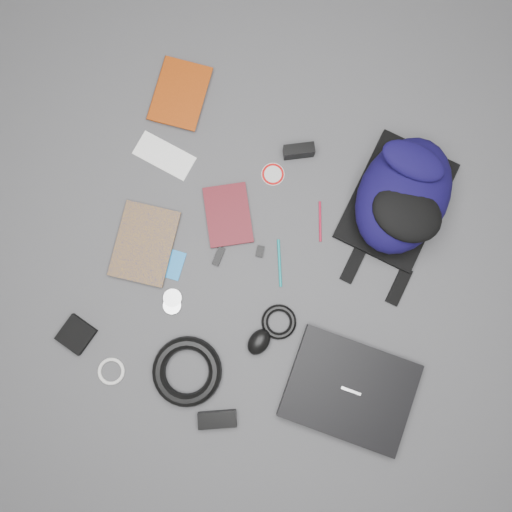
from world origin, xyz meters
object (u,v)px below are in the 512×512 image
(laptop, at_px, (350,390))
(power_brick, at_px, (217,419))
(textbook_red, at_px, (156,88))
(compact_camera, at_px, (299,151))
(pouch, at_px, (76,334))
(dvd_case, at_px, (228,215))
(mouse, at_px, (259,342))
(backpack, at_px, (403,195))
(comic_book, at_px, (117,237))

(laptop, relative_size, power_brick, 3.19)
(textbook_red, bearing_deg, laptop, -42.42)
(compact_camera, distance_m, pouch, 0.89)
(laptop, relative_size, compact_camera, 3.84)
(dvd_case, height_order, mouse, mouse)
(laptop, bearing_deg, power_brick, -147.97)
(mouse, bearing_deg, dvd_case, 139.21)
(power_brick, bearing_deg, pouch, 145.63)
(pouch, bearing_deg, power_brick, -13.96)
(power_brick, bearing_deg, mouse, 57.26)
(compact_camera, bearing_deg, pouch, -147.06)
(backpack, relative_size, textbook_red, 1.90)
(backpack, distance_m, laptop, 0.61)
(backpack, bearing_deg, comic_book, -146.12)
(backpack, distance_m, dvd_case, 0.54)
(mouse, bearing_deg, compact_camera, 113.44)
(backpack, height_order, laptop, backpack)
(laptop, bearing_deg, pouch, -171.50)
(dvd_case, xyz_separation_m, mouse, (0.20, -0.35, 0.01))
(backpack, distance_m, textbook_red, 0.85)
(dvd_case, height_order, power_brick, power_brick)
(compact_camera, bearing_deg, laptop, -85.61)
(dvd_case, relative_size, compact_camera, 2.01)
(mouse, bearing_deg, comic_book, 179.40)
(laptop, distance_m, mouse, 0.31)
(backpack, xyz_separation_m, laptop, (0.01, -0.60, -0.07))
(backpack, xyz_separation_m, power_brick, (-0.35, -0.80, -0.07))
(backpack, xyz_separation_m, textbook_red, (-0.84, 0.14, -0.07))
(textbook_red, relative_size, dvd_case, 1.14)
(textbook_red, bearing_deg, power_brick, -63.62)
(textbook_red, xyz_separation_m, power_brick, (0.49, -0.94, 0.00))
(textbook_red, bearing_deg, compact_camera, -10.03)
(comic_book, distance_m, compact_camera, 0.63)
(comic_book, relative_size, dvd_case, 1.26)
(backpack, height_order, comic_book, backpack)
(textbook_red, bearing_deg, dvd_case, -45.35)
(comic_book, height_order, pouch, pouch)
(backpack, height_order, mouse, backpack)
(dvd_case, height_order, pouch, pouch)
(comic_book, bearing_deg, textbook_red, 90.32)
(backpack, relative_size, laptop, 1.13)
(backpack, distance_m, comic_book, 0.89)
(backpack, xyz_separation_m, pouch, (-0.84, -0.68, -0.07))
(backpack, xyz_separation_m, compact_camera, (-0.34, 0.06, -0.06))
(backpack, bearing_deg, compact_camera, 179.37)
(comic_book, xyz_separation_m, dvd_case, (0.31, 0.17, -0.00))
(comic_book, bearing_deg, pouch, -97.99)
(textbook_red, relative_size, compact_camera, 2.28)
(textbook_red, height_order, comic_book, textbook_red)
(compact_camera, relative_size, power_brick, 0.83)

